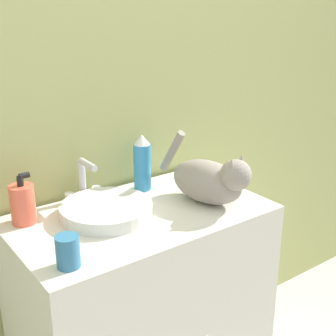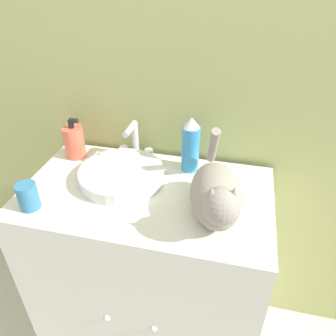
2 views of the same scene
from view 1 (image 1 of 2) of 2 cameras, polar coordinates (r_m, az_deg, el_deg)
wall_back at (r=1.63m, az=-9.23°, el=11.55°), size 6.00×0.05×2.50m
vanity_cabinet at (r=1.73m, az=-3.04°, el=-18.05°), size 0.82×0.49×0.83m
sink_basin at (r=1.49m, az=-7.51°, el=-5.10°), size 0.29×0.29×0.04m
faucet at (r=1.59m, az=-10.21°, el=-1.71°), size 0.13×0.11×0.15m
cat at (r=1.56m, az=5.24°, el=-1.44°), size 0.20×0.38×0.23m
soap_bottle at (r=1.48m, az=-17.29°, el=-4.17°), size 0.08×0.08×0.16m
spray_bottle at (r=1.66m, az=-3.16°, el=0.62°), size 0.06×0.06×0.20m
cup at (r=1.23m, az=-12.11°, el=-9.93°), size 0.06×0.06×0.09m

